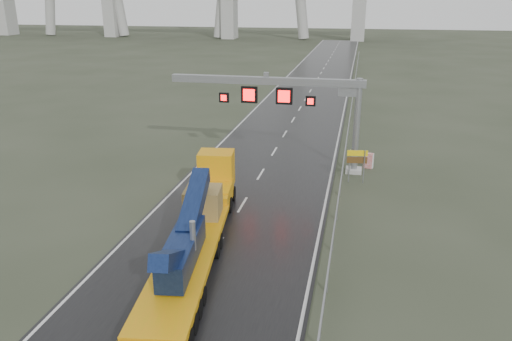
% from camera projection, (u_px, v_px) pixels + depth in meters
% --- Properties ---
extents(ground, '(400.00, 400.00, 0.00)m').
position_uv_depth(ground, '(193.00, 288.00, 23.13)').
color(ground, '#303726').
rests_on(ground, ground).
extents(road, '(11.00, 200.00, 0.02)m').
position_uv_depth(road, '(300.00, 109.00, 60.06)').
color(road, black).
rests_on(road, ground).
extents(guardrail, '(0.20, 140.00, 1.40)m').
position_uv_depth(guardrail, '(349.00, 125.00, 49.42)').
color(guardrail, gray).
rests_on(guardrail, ground).
extents(sign_gantry, '(14.90, 1.20, 7.42)m').
position_uv_depth(sign_gantry, '(294.00, 97.00, 37.48)').
color(sign_gantry, '#B2B1AD').
rests_on(sign_gantry, ground).
extents(heavy_haul_truck, '(4.63, 17.16, 3.99)m').
position_uv_depth(heavy_haul_truck, '(200.00, 216.00, 27.09)').
color(heavy_haul_truck, orange).
rests_on(heavy_haul_truck, ground).
extents(exit_sign_pair, '(1.44, 0.26, 2.48)m').
position_uv_depth(exit_sign_pair, '(357.00, 160.00, 35.71)').
color(exit_sign_pair, gray).
rests_on(exit_sign_pair, ground).
extents(striped_barrier, '(0.79, 0.57, 1.20)m').
position_uv_depth(striped_barrier, '(369.00, 161.00, 39.19)').
color(striped_barrier, red).
rests_on(striped_barrier, ground).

